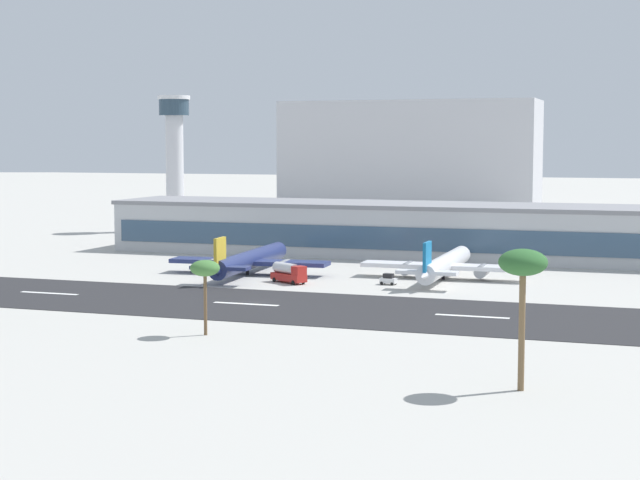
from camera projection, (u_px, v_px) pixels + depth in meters
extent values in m
plane|color=#B2AFA8|center=(255.00, 303.00, 178.13)|extent=(1400.00, 1400.00, 0.00)
cube|color=#262628|center=(251.00, 304.00, 176.09)|extent=(800.00, 33.55, 0.08)
cube|color=white|center=(49.00, 293.00, 189.10)|extent=(12.00, 1.20, 0.01)
cube|color=white|center=(246.00, 304.00, 176.36)|extent=(12.00, 1.20, 0.01)
cube|color=white|center=(472.00, 316.00, 163.70)|extent=(12.00, 1.20, 0.01)
cube|color=#B7BABC|center=(398.00, 231.00, 253.54)|extent=(144.37, 26.63, 12.05)
cube|color=#38516B|center=(384.00, 238.00, 240.91)|extent=(140.04, 0.30, 5.42)
cube|color=gray|center=(398.00, 205.00, 252.93)|extent=(145.81, 26.90, 1.00)
cylinder|color=silver|center=(175.00, 173.00, 324.51)|extent=(5.63, 5.63, 36.58)
cylinder|color=#2D4251|center=(174.00, 107.00, 322.56)|extent=(9.49, 9.49, 5.02)
cylinder|color=silver|center=(174.00, 98.00, 322.27)|extent=(10.25, 10.25, 1.20)
cube|color=#BCBCC1|center=(409.00, 158.00, 399.75)|extent=(99.74, 29.56, 44.28)
cylinder|color=navy|center=(250.00, 260.00, 217.45)|extent=(6.54, 39.69, 3.95)
sphere|color=navy|center=(278.00, 250.00, 236.44)|extent=(3.75, 3.75, 3.75)
cone|color=navy|center=(217.00, 271.00, 198.46)|extent=(4.02, 7.33, 3.56)
cube|color=navy|center=(249.00, 262.00, 216.73)|extent=(34.68, 8.17, 0.87)
cylinder|color=gray|center=(284.00, 266.00, 214.78)|extent=(2.93, 5.69, 2.57)
cylinder|color=gray|center=(215.00, 264.00, 218.80)|extent=(2.93, 5.69, 2.57)
cube|color=navy|center=(220.00, 268.00, 199.94)|extent=(11.87, 4.02, 0.70)
cube|color=gold|center=(220.00, 254.00, 199.68)|extent=(0.98, 5.36, 6.32)
cylinder|color=black|center=(247.00, 273.00, 215.79)|extent=(0.71, 0.71, 1.09)
cylinder|color=silver|center=(445.00, 264.00, 210.20)|extent=(4.45, 38.67, 3.86)
sphere|color=silver|center=(462.00, 254.00, 228.49)|extent=(3.67, 3.67, 3.67)
cone|color=silver|center=(425.00, 275.00, 191.92)|extent=(3.58, 7.00, 3.48)
cube|color=silver|center=(444.00, 266.00, 209.51)|extent=(34.38, 6.31, 0.85)
cylinder|color=gray|center=(482.00, 271.00, 207.20)|extent=(2.59, 5.44, 2.51)
cylinder|color=gray|center=(408.00, 268.00, 211.95)|extent=(2.59, 5.44, 2.51)
cube|color=silver|center=(427.00, 272.00, 193.35)|extent=(11.71, 3.36, 0.68)
cube|color=#1975B2|center=(427.00, 258.00, 193.09)|extent=(0.70, 5.22, 6.18)
cylinder|color=black|center=(443.00, 277.00, 208.61)|extent=(0.70, 0.70, 1.06)
cube|color=white|center=(388.00, 281.00, 201.07)|extent=(3.41, 2.09, 1.00)
cube|color=black|center=(388.00, 276.00, 200.98)|extent=(2.10, 1.57, 0.90)
cylinder|color=black|center=(385.00, 282.00, 202.34)|extent=(0.64, 0.37, 0.60)
cylinder|color=black|center=(382.00, 283.00, 200.93)|extent=(0.64, 0.37, 0.60)
cylinder|color=black|center=(395.00, 283.00, 201.29)|extent=(0.64, 0.37, 0.60)
cylinder|color=black|center=(392.00, 284.00, 199.89)|extent=(0.64, 0.37, 0.60)
cube|color=#B2231E|center=(289.00, 277.00, 203.59)|extent=(8.65, 6.52, 1.40)
cylinder|color=silver|center=(285.00, 268.00, 204.19)|extent=(6.05, 4.72, 2.10)
cube|color=#B2231E|center=(299.00, 271.00, 201.01)|extent=(2.97, 3.09, 1.80)
cylinder|color=black|center=(293.00, 283.00, 200.57)|extent=(0.92, 0.69, 0.90)
cylinder|color=black|center=(303.00, 282.00, 202.27)|extent=(0.92, 0.69, 0.90)
cylinder|color=black|center=(274.00, 280.00, 205.05)|extent=(0.92, 0.69, 0.90)
cylinder|color=black|center=(284.00, 279.00, 206.74)|extent=(0.92, 0.69, 0.90)
cylinder|color=brown|center=(522.00, 327.00, 114.08)|extent=(0.72, 0.72, 14.50)
ellipsoid|color=#2D602D|center=(523.00, 262.00, 113.41)|extent=(5.47, 5.47, 3.01)
cylinder|color=brown|center=(205.00, 302.00, 147.62)|extent=(0.49, 0.49, 9.77)
ellipsoid|color=#427538|center=(205.00, 268.00, 147.16)|extent=(4.30, 4.30, 2.37)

